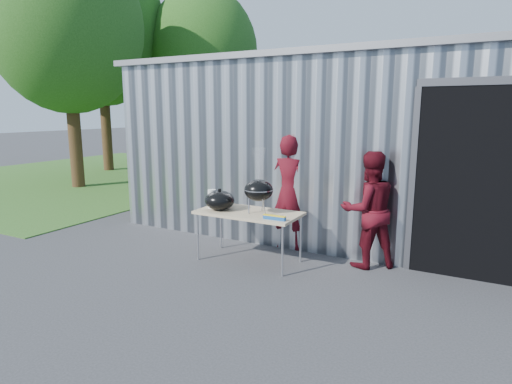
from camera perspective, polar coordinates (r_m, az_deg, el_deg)
The scene contains 14 objects.
ground at distance 5.68m, azimuth -5.07°, elevation -11.96°, with size 80.00×80.00×0.00m, color #323234.
building at distance 9.19m, azimuth 15.86°, elevation 6.30°, with size 8.20×6.20×3.10m.
grass_patch at distance 15.94m, azimuth -20.42°, elevation 2.23°, with size 10.00×12.00×0.02m, color #2D591E.
tree_left at distance 13.55m, azimuth -23.99°, elevation 19.60°, with size 4.15×4.15×6.87m.
tree_mid at distance 17.06m, azimuth -20.10°, elevation 19.66°, with size 4.64×4.64×7.69m.
tree_far at distance 16.47m, azimuth -7.08°, elevation 17.96°, with size 3.96×3.96×6.56m.
folding_table at distance 6.22m, azimuth -0.97°, elevation -2.99°, with size 1.50×0.75×0.75m.
kettle_grill at distance 6.04m, azimuth 0.36°, elevation 1.07°, with size 0.42×0.42×0.93m.
grill_lid at distance 6.32m, azimuth -4.86°, elevation -1.11°, with size 0.44×0.44×0.32m.
paper_towels at distance 6.46m, azimuth -5.90°, elevation -0.91°, with size 0.12×0.12×0.28m, color white.
white_tub at distance 6.66m, azimuth -4.18°, elevation -1.30°, with size 0.20×0.15×0.10m, color white.
foil_box at distance 5.75m, azimuth 2.47°, elevation -3.43°, with size 0.32×0.05×0.06m.
person_cook at distance 6.82m, azimuth 4.43°, elevation -0.02°, with size 0.67×0.44×1.83m, color #480A13.
person_bystander at distance 6.20m, azimuth 14.79°, elevation -2.31°, with size 0.80×0.62×1.65m, color #480A13.
Camera 1 is at (2.91, -4.36, 2.19)m, focal length 30.00 mm.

